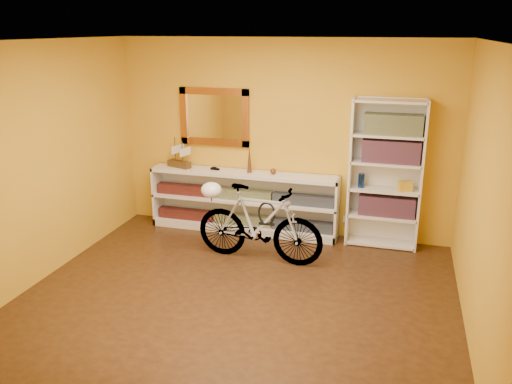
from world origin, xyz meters
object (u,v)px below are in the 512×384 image
(console_unit, at_px, (243,202))
(helmet, at_px, (211,190))
(bookcase, at_px, (385,175))
(bicycle, at_px, (259,224))

(console_unit, distance_m, helmet, 0.93)
(bookcase, relative_size, bicycle, 1.18)
(bookcase, height_order, bicycle, bookcase)
(console_unit, bearing_deg, bicycle, -61.69)
(helmet, bearing_deg, bicycle, -3.60)
(bicycle, distance_m, helmet, 0.71)
(console_unit, height_order, helmet, helmet)
(console_unit, relative_size, helmet, 10.23)
(bookcase, bearing_deg, bicycle, -147.49)
(bookcase, xyz_separation_m, helmet, (-2.01, -0.85, -0.12))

